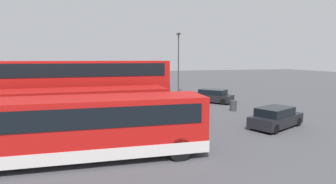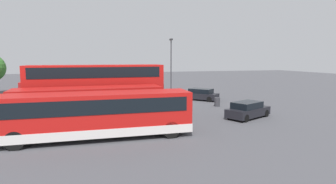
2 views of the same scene
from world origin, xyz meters
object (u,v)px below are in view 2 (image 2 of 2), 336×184
Objects in this scene: bus_single_deck_second at (90,105)px; car_hatchback_silver at (200,94)px; bus_single_deck_near_end at (98,114)px; lamp_post_tall at (171,62)px; bus_double_decker_third at (97,89)px; bus_single_deck_fourth at (87,93)px; bus_single_deck_fifth at (96,90)px; car_small_green at (248,110)px; bus_single_deck_sixth at (86,86)px; waste_bin_yellow at (217,102)px; bus_single_deck_seventh at (87,84)px; bus_single_deck_far_end at (88,82)px.

car_hatchback_silver is (9.76, -13.17, -0.92)m from bus_single_deck_second.
lamp_post_tall is at bearing -28.99° from bus_single_deck_near_end.
bus_single_deck_fourth is at bearing 13.10° from bus_double_decker_third.
bus_single_deck_near_end and bus_single_deck_fifth have the same top height.
bus_single_deck_near_end reaches higher than car_small_green.
lamp_post_tall reaches higher than bus_single_deck_near_end.
bus_single_deck_second is 7.33m from bus_single_deck_fourth.
bus_single_deck_fifth is 0.92× the size of bus_single_deck_sixth.
car_small_green is (-10.68, 0.07, -0.00)m from car_hatchback_silver.
lamp_post_tall is at bearing -80.39° from bus_single_deck_sixth.
bus_single_deck_near_end is 10.93m from bus_single_deck_fourth.
car_small_green is 4.91× the size of waste_bin_yellow.
lamp_post_tall is (12.79, -10.79, 2.17)m from bus_double_decker_third.
lamp_post_tall reaches higher than bus_double_decker_third.
car_small_green is at bearing -174.61° from lamp_post_tall.
lamp_post_tall reaches higher than bus_single_deck_seventh.
bus_single_deck_near_end is 1.53× the size of lamp_post_tall.
bus_single_deck_sixth is 2.56× the size of car_small_green.
car_hatchback_silver is 10.68m from car_small_green.
bus_single_deck_fourth is 7.02m from bus_single_deck_sixth.
bus_single_deck_near_end and bus_single_deck_seventh have the same top height.
bus_single_deck_fifth is at bearing -0.68° from bus_double_decker_third.
bus_single_deck_second is 10.57m from bus_single_deck_fifth.
bus_double_decker_third reaches higher than bus_single_deck_sixth.
car_small_green is 5.96m from waste_bin_yellow.
bus_single_deck_sixth reaches higher than car_hatchback_silver.
bus_single_deck_near_end reaches higher than waste_bin_yellow.
car_hatchback_silver is (13.33, -12.73, -0.92)m from bus_single_deck_near_end.
bus_single_deck_fourth is at bearing 80.24° from waste_bin_yellow.
bus_single_deck_fourth is 15.68m from car_small_green.
bus_single_deck_near_end is 14.13m from bus_single_deck_fifth.
bus_single_deck_fourth is at bearing 100.29° from car_hatchback_silver.
bus_double_decker_third is 14.06m from car_hatchback_silver.
bus_single_deck_fourth is at bearing -179.94° from bus_single_deck_seventh.
bus_single_deck_fifth and bus_single_deck_seventh have the same top height.
bus_single_deck_near_end is 21.68m from bus_single_deck_seventh.
bus_single_deck_fourth and bus_single_deck_sixth have the same top height.
lamp_post_tall is at bearing -114.39° from bus_single_deck_far_end.
bus_single_deck_fifth is 3.93m from bus_single_deck_sixth.
bus_double_decker_third is 10.88m from bus_single_deck_sixth.
bus_single_deck_near_end is 22.95m from lamp_post_tall.
bus_single_deck_second is 1.05× the size of bus_single_deck_far_end.
bus_single_deck_sixth reaches higher than waste_bin_yellow.
bus_single_deck_far_end is 11.01× the size of waste_bin_yellow.
bus_single_deck_second is at bearing 7.06° from bus_single_deck_near_end.
bus_single_deck_seventh is 3.46m from bus_single_deck_far_end.
lamp_post_tall is (6.57, 1.70, 3.92)m from car_hatchback_silver.
car_small_green is at bearing -121.82° from bus_single_deck_fourth.
bus_double_decker_third is at bearing -1.95° from bus_single_deck_near_end.
bus_single_deck_fourth is at bearing 58.18° from car_small_green.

